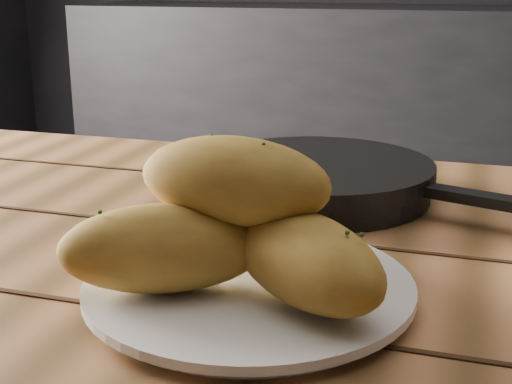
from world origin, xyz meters
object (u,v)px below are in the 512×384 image
skillet (319,178)px  bread_rolls (241,226)px  plate (249,289)px  table (266,367)px

skillet → bread_rolls: bearing=-89.7°
plate → bread_rolls: size_ratio=0.95×
table → bread_rolls: size_ratio=4.91×
plate → bread_rolls: bearing=-149.0°
plate → bread_rolls: bread_rolls is taller
bread_rolls → skillet: bearing=90.3°
table → plate: size_ratio=5.18×
bread_rolls → skillet: (-0.00, 0.31, -0.04)m
table → bread_rolls: bread_rolls is taller
table → skillet: size_ratio=3.50×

